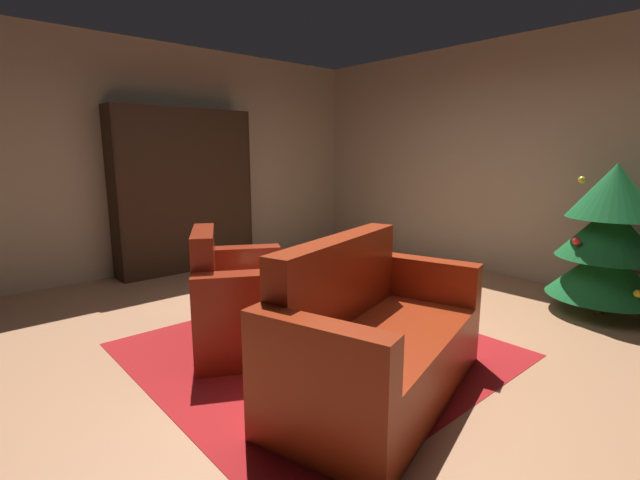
# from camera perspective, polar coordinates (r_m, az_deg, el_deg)

# --- Properties ---
(ground_plane) EXTENTS (7.36, 7.36, 0.00)m
(ground_plane) POSITION_cam_1_polar(r_m,az_deg,el_deg) (3.80, 2.40, -11.97)
(ground_plane) COLOR #B17954
(wall_back) EXTENTS (6.25, 0.06, 2.80)m
(wall_back) POSITION_cam_1_polar(r_m,az_deg,el_deg) (5.84, 23.36, 9.33)
(wall_back) COLOR tan
(wall_back) RESTS_ON ground
(wall_left) EXTENTS (0.06, 5.75, 2.80)m
(wall_left) POSITION_cam_1_polar(r_m,az_deg,el_deg) (6.12, -18.31, 9.70)
(wall_left) COLOR tan
(wall_left) RESTS_ON ground
(area_rug) EXTENTS (2.42, 2.43, 0.01)m
(area_rug) POSITION_cam_1_polar(r_m,az_deg,el_deg) (3.54, -0.44, -13.71)
(area_rug) COLOR maroon
(area_rug) RESTS_ON ground
(bookshelf_unit) EXTENTS (0.35, 1.74, 2.01)m
(bookshelf_unit) POSITION_cam_1_polar(r_m,az_deg,el_deg) (5.98, -15.78, 6.00)
(bookshelf_unit) COLOR black
(bookshelf_unit) RESTS_ON ground
(armchair_red) EXTENTS (1.25, 1.12, 0.92)m
(armchair_red) POSITION_cam_1_polar(r_m,az_deg,el_deg) (3.59, -10.30, -8.02)
(armchair_red) COLOR maroon
(armchair_red) RESTS_ON ground
(couch_red) EXTENTS (1.22, 1.78, 0.96)m
(couch_red) POSITION_cam_1_polar(r_m,az_deg,el_deg) (2.87, 6.82, -12.81)
(couch_red) COLOR maroon
(couch_red) RESTS_ON ground
(coffee_table) EXTENTS (0.78, 0.78, 0.40)m
(coffee_table) POSITION_cam_1_polar(r_m,az_deg,el_deg) (3.35, 1.97, -8.43)
(coffee_table) COLOR black
(coffee_table) RESTS_ON ground
(book_stack_on_table) EXTENTS (0.21, 0.19, 0.12)m
(book_stack_on_table) POSITION_cam_1_polar(r_m,az_deg,el_deg) (3.30, 1.68, -7.07)
(book_stack_on_table) COLOR #285694
(book_stack_on_table) RESTS_ON coffee_table
(bottle_on_table) EXTENTS (0.06, 0.06, 0.26)m
(bottle_on_table) POSITION_cam_1_polar(r_m,az_deg,el_deg) (3.14, 4.15, -7.21)
(bottle_on_table) COLOR navy
(bottle_on_table) RESTS_ON coffee_table
(decorated_tree) EXTENTS (0.96, 0.96, 1.39)m
(decorated_tree) POSITION_cam_1_polar(r_m,az_deg,el_deg) (4.87, 32.76, 0.25)
(decorated_tree) COLOR brown
(decorated_tree) RESTS_ON ground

